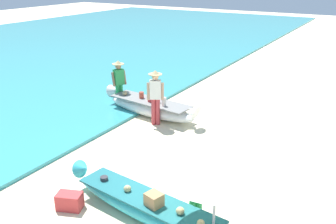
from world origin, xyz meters
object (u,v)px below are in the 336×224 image
(patio_umbrella_large, at_px, (217,157))
(boat_cyan_foreground, at_px, (148,207))
(cooler_box, at_px, (70,201))
(boat_white_midground, at_px, (150,107))
(person_vendor_assistant, at_px, (119,80))
(person_vendor_hatted, at_px, (155,94))
(person_tourist_customer, at_px, (197,175))

(patio_umbrella_large, bearing_deg, boat_cyan_foreground, 176.16)
(boat_cyan_foreground, relative_size, cooler_box, 8.18)
(boat_white_midground, bearing_deg, person_vendor_assistant, 169.48)
(boat_cyan_foreground, relative_size, patio_umbrella_large, 1.98)
(patio_umbrella_large, xyz_separation_m, cooler_box, (-3.09, -0.49, -1.67))
(person_vendor_hatted, xyz_separation_m, person_vendor_assistant, (-2.15, 0.86, -0.07))
(person_vendor_assistant, relative_size, patio_umbrella_large, 0.80)
(boat_white_midground, bearing_deg, patio_umbrella_large, -46.91)
(boat_white_midground, xyz_separation_m, cooler_box, (1.50, -5.40, -0.13))
(person_vendor_hatted, height_order, person_tourist_customer, person_vendor_hatted)
(person_tourist_customer, distance_m, cooler_box, 2.76)
(person_vendor_hatted, distance_m, patio_umbrella_large, 5.96)
(boat_white_midground, distance_m, cooler_box, 5.61)
(boat_cyan_foreground, bearing_deg, boat_white_midground, 122.85)
(patio_umbrella_large, bearing_deg, boat_white_midground, 133.09)
(boat_white_midground, relative_size, person_tourist_customer, 2.51)
(person_vendor_hatted, bearing_deg, boat_cyan_foreground, -59.24)
(person_vendor_assistant, bearing_deg, boat_cyan_foreground, -47.51)
(patio_umbrella_large, bearing_deg, person_tourist_customer, 134.12)
(boat_white_midground, height_order, person_vendor_assistant, person_vendor_assistant)
(boat_white_midground, height_order, patio_umbrella_large, patio_umbrella_large)
(patio_umbrella_large, bearing_deg, person_vendor_hatted, 132.74)
(person_tourist_customer, height_order, patio_umbrella_large, patio_umbrella_large)
(boat_white_midground, relative_size, cooler_box, 7.59)
(boat_cyan_foreground, xyz_separation_m, boat_white_midground, (-3.11, 4.81, 0.06))
(person_vendor_hatted, height_order, cooler_box, person_vendor_hatted)
(person_vendor_assistant, xyz_separation_m, patio_umbrella_large, (6.16, -5.20, 0.85))
(cooler_box, bearing_deg, boat_white_midground, 84.40)
(boat_white_midground, bearing_deg, person_vendor_hatted, -44.42)
(boat_white_midground, relative_size, patio_umbrella_large, 1.83)
(person_tourist_customer, relative_size, cooler_box, 3.03)
(person_vendor_assistant, distance_m, cooler_box, 6.52)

